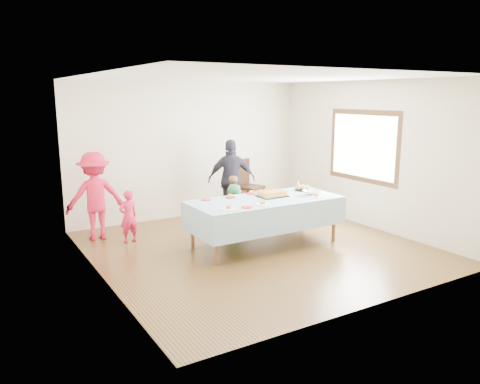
# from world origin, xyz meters

# --- Properties ---
(ground) EXTENTS (5.00, 5.00, 0.00)m
(ground) POSITION_xyz_m (0.00, 0.00, 0.00)
(ground) COLOR #432913
(ground) RESTS_ON ground
(room_walls) EXTENTS (5.04, 5.04, 2.72)m
(room_walls) POSITION_xyz_m (0.05, 0.00, 1.77)
(room_walls) COLOR beige
(room_walls) RESTS_ON ground
(party_table) EXTENTS (2.50, 1.10, 0.78)m
(party_table) POSITION_xyz_m (0.19, 0.06, 0.72)
(party_table) COLOR brown
(party_table) RESTS_ON ground
(birthday_cake) EXTENTS (0.48, 0.37, 0.08)m
(birthday_cake) POSITION_xyz_m (0.39, 0.16, 0.82)
(birthday_cake) COLOR black
(birthday_cake) RESTS_ON party_table
(rolls_tray) EXTENTS (0.31, 0.31, 0.09)m
(rolls_tray) POSITION_xyz_m (1.16, 0.29, 0.82)
(rolls_tray) COLOR black
(rolls_tray) RESTS_ON party_table
(punch_bowl) EXTENTS (0.28, 0.28, 0.07)m
(punch_bowl) POSITION_xyz_m (1.06, -0.06, 0.81)
(punch_bowl) COLOR silver
(punch_bowl) RESTS_ON party_table
(party_hat) EXTENTS (0.09, 0.09, 0.16)m
(party_hat) POSITION_xyz_m (1.21, 0.52, 0.86)
(party_hat) COLOR silver
(party_hat) RESTS_ON party_table
(fork_pile) EXTENTS (0.24, 0.18, 0.07)m
(fork_pile) POSITION_xyz_m (0.84, -0.11, 0.81)
(fork_pile) COLOR white
(fork_pile) RESTS_ON party_table
(plate_red_far_a) EXTENTS (0.17, 0.17, 0.01)m
(plate_red_far_a) POSITION_xyz_m (-0.67, 0.48, 0.79)
(plate_red_far_a) COLOR red
(plate_red_far_a) RESTS_ON party_table
(plate_red_far_b) EXTENTS (0.17, 0.17, 0.01)m
(plate_red_far_b) POSITION_xyz_m (-0.25, 0.43, 0.79)
(plate_red_far_b) COLOR red
(plate_red_far_b) RESTS_ON party_table
(plate_red_far_c) EXTENTS (0.18, 0.18, 0.01)m
(plate_red_far_c) POSITION_xyz_m (0.20, 0.50, 0.79)
(plate_red_far_c) COLOR red
(plate_red_far_c) RESTS_ON party_table
(plate_red_far_d) EXTENTS (0.16, 0.16, 0.01)m
(plate_red_far_d) POSITION_xyz_m (0.74, 0.40, 0.79)
(plate_red_far_d) COLOR red
(plate_red_far_d) RESTS_ON party_table
(plate_red_near) EXTENTS (0.17, 0.17, 0.01)m
(plate_red_near) POSITION_xyz_m (-0.39, -0.30, 0.79)
(plate_red_near) COLOR red
(plate_red_near) RESTS_ON party_table
(plate_white_left) EXTENTS (0.25, 0.25, 0.01)m
(plate_white_left) POSITION_xyz_m (-0.68, -0.26, 0.79)
(plate_white_left) COLOR white
(plate_white_left) RESTS_ON party_table
(plate_white_mid) EXTENTS (0.23, 0.23, 0.01)m
(plate_white_mid) POSITION_xyz_m (-0.08, -0.26, 0.79)
(plate_white_mid) COLOR white
(plate_white_mid) RESTS_ON party_table
(plate_white_right) EXTENTS (0.21, 0.21, 0.01)m
(plate_white_right) POSITION_xyz_m (0.99, -0.27, 0.79)
(plate_white_right) COLOR white
(plate_white_right) RESTS_ON party_table
(dining_chair) EXTENTS (0.62, 0.62, 1.09)m
(dining_chair) POSITION_xyz_m (1.22, 2.29, 0.61)
(dining_chair) COLOR black
(dining_chair) RESTS_ON ground
(toddler_left) EXTENTS (0.36, 0.28, 0.90)m
(toddler_left) POSITION_xyz_m (-1.69, 1.35, 0.45)
(toddler_left) COLOR #D71A47
(toddler_left) RESTS_ON ground
(toddler_mid) EXTENTS (0.50, 0.41, 0.90)m
(toddler_mid) POSITION_xyz_m (0.09, 0.90, 0.45)
(toddler_mid) COLOR #246D3E
(toddler_mid) RESTS_ON ground
(toddler_right) EXTENTS (0.54, 0.47, 0.96)m
(toddler_right) POSITION_xyz_m (0.33, 1.38, 0.48)
(toddler_right) COLOR #B47D54
(toddler_right) RESTS_ON ground
(adult_left) EXTENTS (1.00, 0.61, 1.50)m
(adult_left) POSITION_xyz_m (-2.10, 1.84, 0.75)
(adult_left) COLOR red
(adult_left) RESTS_ON ground
(adult_right) EXTENTS (1.01, 0.74, 1.59)m
(adult_right) POSITION_xyz_m (0.57, 1.81, 0.80)
(adult_right) COLOR #262534
(adult_right) RESTS_ON ground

